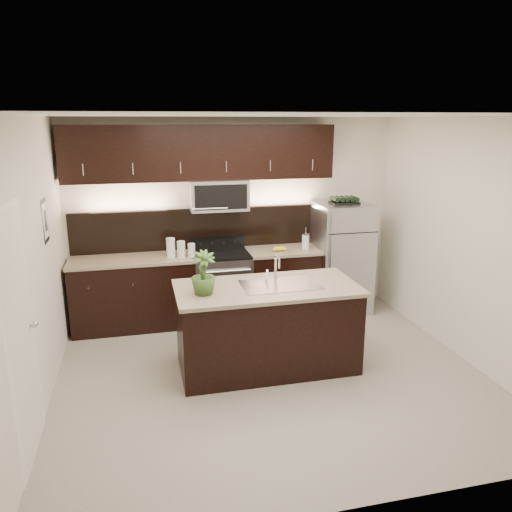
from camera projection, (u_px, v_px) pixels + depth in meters
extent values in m
plane|color=gray|center=(271.00, 374.00, 5.39)|extent=(4.50, 4.50, 0.00)
cube|color=beige|center=(235.00, 217.00, 6.91)|extent=(4.50, 0.02, 2.70)
cube|color=beige|center=(355.00, 334.00, 3.16)|extent=(4.50, 0.02, 2.70)
cube|color=beige|center=(34.00, 269.00, 4.53)|extent=(0.02, 4.00, 2.70)
cube|color=beige|center=(468.00, 242.00, 5.54)|extent=(0.02, 4.00, 2.70)
cube|color=white|center=(274.00, 115.00, 4.68)|extent=(4.50, 4.00, 0.02)
cube|color=silver|center=(23.00, 339.00, 3.88)|extent=(0.04, 0.80, 2.02)
sphere|color=silver|center=(34.00, 324.00, 4.19)|extent=(0.06, 0.06, 0.06)
cube|color=black|center=(45.00, 221.00, 5.16)|extent=(0.01, 0.32, 0.46)
cube|color=white|center=(46.00, 221.00, 5.16)|extent=(0.00, 0.24, 0.36)
cube|color=black|center=(134.00, 294.00, 6.54)|extent=(1.57, 0.62, 0.90)
cube|color=black|center=(289.00, 282.00, 7.02)|extent=(1.16, 0.62, 0.90)
cube|color=#B2B2B7|center=(222.00, 287.00, 6.80)|extent=(0.76, 0.62, 0.90)
cube|color=black|center=(221.00, 254.00, 6.68)|extent=(0.76, 0.60, 0.03)
cube|color=#C0AA90|center=(132.00, 260.00, 6.42)|extent=(1.59, 0.65, 0.04)
cube|color=#C0AA90|center=(290.00, 250.00, 6.89)|extent=(1.18, 0.65, 0.04)
cube|color=black|center=(202.00, 228.00, 6.83)|extent=(3.49, 0.02, 0.56)
cube|color=#B2B2B7|center=(219.00, 195.00, 6.58)|extent=(0.76, 0.40, 0.40)
cube|color=black|center=(202.00, 153.00, 6.42)|extent=(3.49, 0.33, 0.70)
cube|color=black|center=(267.00, 329.00, 5.46)|extent=(1.90, 0.90, 0.90)
cube|color=#C0AA90|center=(267.00, 288.00, 5.34)|extent=(1.96, 0.96, 0.04)
cube|color=silver|center=(281.00, 285.00, 5.36)|extent=(0.84, 0.50, 0.01)
cylinder|color=silver|center=(276.00, 269.00, 5.53)|extent=(0.03, 0.03, 0.24)
cylinder|color=silver|center=(277.00, 258.00, 5.43)|extent=(0.02, 0.14, 0.02)
cylinder|color=silver|center=(279.00, 264.00, 5.37)|extent=(0.02, 0.02, 0.10)
cube|color=#B2B2B7|center=(342.00, 258.00, 7.05)|extent=(0.75, 0.67, 1.55)
cube|color=black|center=(344.00, 203.00, 6.84)|extent=(0.38, 0.24, 0.03)
cylinder|color=black|center=(334.00, 200.00, 6.79)|extent=(0.06, 0.22, 0.06)
cylinder|color=black|center=(339.00, 200.00, 6.81)|extent=(0.06, 0.22, 0.06)
cylinder|color=black|center=(344.00, 199.00, 6.82)|extent=(0.06, 0.22, 0.06)
cylinder|color=black|center=(349.00, 199.00, 6.84)|extent=(0.06, 0.22, 0.06)
cylinder|color=black|center=(354.00, 199.00, 6.86)|extent=(0.06, 0.22, 0.06)
imported|color=#355421|center=(203.00, 273.00, 5.03)|extent=(0.27, 0.27, 0.45)
cylinder|color=silver|center=(171.00, 247.00, 6.45)|extent=(0.11, 0.11, 0.25)
cylinder|color=silver|center=(181.00, 249.00, 6.45)|extent=(0.10, 0.10, 0.21)
cylinder|color=silver|center=(192.00, 250.00, 6.45)|extent=(0.09, 0.09, 0.18)
cylinder|color=silver|center=(305.00, 242.00, 6.86)|extent=(0.10, 0.10, 0.19)
cylinder|color=silver|center=(306.00, 234.00, 6.84)|extent=(0.10, 0.10, 0.02)
cylinder|color=silver|center=(306.00, 231.00, 6.82)|extent=(0.01, 0.01, 0.08)
ellipsoid|color=gold|center=(275.00, 249.00, 6.75)|extent=(0.20, 0.16, 0.06)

